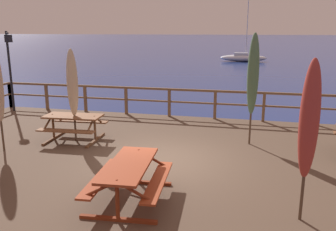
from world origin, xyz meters
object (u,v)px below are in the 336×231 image
picnic_table_back_right (129,173)px  patio_umbrella_tall_mid_right (72,83)px  patio_umbrella_tall_front (253,75)px  picnic_table_front_right (74,122)px  patio_umbrella_tall_mid_left (309,121)px  sailboat_distant (243,58)px  lamp_post_hooked (9,59)px

picnic_table_back_right → patio_umbrella_tall_mid_right: patio_umbrella_tall_mid_right is taller
picnic_table_back_right → patio_umbrella_tall_front: size_ratio=0.64×
picnic_table_front_right → patio_umbrella_tall_mid_left: patio_umbrella_tall_mid_left is taller
patio_umbrella_tall_mid_left → sailboat_distant: (-2.15, 41.93, -2.12)m
patio_umbrella_tall_front → lamp_post_hooked: size_ratio=0.99×
picnic_table_back_right → patio_umbrella_tall_mid_right: 4.49m
patio_umbrella_tall_mid_left → picnic_table_back_right: bearing=-179.9°
picnic_table_front_right → lamp_post_hooked: bearing=145.4°
picnic_table_back_right → patio_umbrella_tall_mid_left: 3.38m
picnic_table_front_right → patio_umbrella_tall_mid_right: bearing=-31.8°
patio_umbrella_tall_mid_right → patio_umbrella_tall_mid_left: size_ratio=0.97×
patio_umbrella_tall_mid_left → sailboat_distant: size_ratio=0.37×
picnic_table_front_right → patio_umbrella_tall_front: bearing=9.1°
picnic_table_front_right → patio_umbrella_tall_front: patio_umbrella_tall_front is taller
patio_umbrella_tall_mid_left → patio_umbrella_tall_mid_right: bearing=151.6°
picnic_table_front_right → sailboat_distant: size_ratio=0.23×
picnic_table_back_right → lamp_post_hooked: lamp_post_hooked is taller
patio_umbrella_tall_mid_left → patio_umbrella_tall_front: bearing=102.6°
patio_umbrella_tall_mid_right → sailboat_distant: bearing=84.3°
patio_umbrella_tall_mid_right → patio_umbrella_tall_front: 5.17m
patio_umbrella_tall_mid_left → sailboat_distant: bearing=92.9°
patio_umbrella_tall_front → lamp_post_hooked: (-9.35, 2.07, 0.09)m
lamp_post_hooked → sailboat_distant: sailboat_distant is taller
patio_umbrella_tall_front → sailboat_distant: (-1.23, 37.82, -2.34)m
patio_umbrella_tall_mid_right → sailboat_distant: (3.85, 38.69, -2.06)m
patio_umbrella_tall_mid_left → lamp_post_hooked: lamp_post_hooked is taller
picnic_table_front_right → patio_umbrella_tall_mid_right: size_ratio=0.65×
patio_umbrella_tall_mid_right → picnic_table_back_right: bearing=-48.7°
picnic_table_back_right → patio_umbrella_tall_front: (2.23, 4.12, 1.46)m
picnic_table_front_right → picnic_table_back_right: bearing=-48.4°
picnic_table_front_right → patio_umbrella_tall_mid_right: patio_umbrella_tall_mid_right is taller
picnic_table_back_right → sailboat_distant: sailboat_distant is taller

